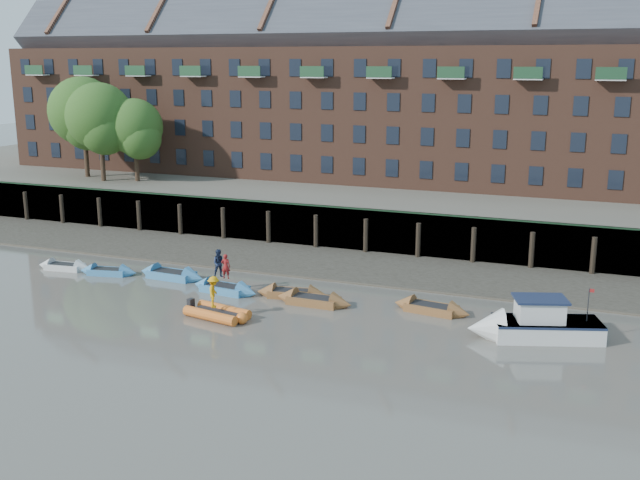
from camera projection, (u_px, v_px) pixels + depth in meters
The scene contains 19 objects.
ground at pixel (191, 352), 37.00m from camera, with size 220.00×220.00×0.00m, color #605B53.
foreshore at pixel (322, 263), 53.29m from camera, with size 110.00×8.00×0.50m, color #3D382F.
mud_band at pixel (304, 275), 50.21m from camera, with size 110.00×1.60×0.10m, color #4C4336.
river_wall at pixel (343, 228), 56.88m from camera, with size 110.00×1.23×3.30m.
bank_terrace at pixel (393, 198), 69.20m from camera, with size 110.00×28.00×3.20m, color #5E594D.
apartment_terrace at pixel (399, 74), 67.47m from camera, with size 80.60×15.56×20.98m.
tree_cluster at pixel (100, 116), 68.73m from camera, with size 11.76×7.74×9.40m.
rowboat_0 at pixel (65, 267), 51.48m from camera, with size 4.16×1.64×1.18m.
rowboat_1 at pixel (108, 272), 50.29m from camera, with size 4.17×1.93×1.17m.
rowboat_2 at pixel (171, 275), 49.39m from camera, with size 4.96×1.67×1.42m.
rowboat_3 at pixel (225, 289), 46.42m from camera, with size 4.75×1.86×1.34m.
rowboat_4 at pixel (292, 293), 45.51m from camera, with size 4.57×2.03×1.28m.
rowboat_5 at pixel (314, 300), 44.14m from camera, with size 4.75×1.42×1.37m.
rowboat_6 at pixel (431, 308), 42.75m from camera, with size 4.72×1.97×1.33m.
rib_tender at pixel (219, 313), 41.77m from camera, with size 3.97×2.46×0.67m.
motor_launch at pixel (525, 325), 38.66m from camera, with size 7.16×4.29×2.81m.
person_rower_a at pixel (226, 266), 46.09m from camera, with size 0.57×0.37×1.56m, color maroon.
person_rower_b at pixel (219, 263), 46.30m from camera, with size 0.87×0.68×1.78m, color #19233F.
person_rib_crew at pixel (214, 292), 41.54m from camera, with size 1.15×0.66×1.78m, color orange.
Camera 1 is at (18.62, -29.94, 14.06)m, focal length 42.00 mm.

